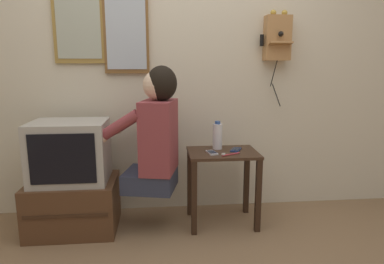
% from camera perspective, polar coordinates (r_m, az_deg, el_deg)
% --- Properties ---
extents(wall_back, '(6.80, 0.05, 2.55)m').
position_cam_1_polar(wall_back, '(2.85, -3.08, 12.21)').
color(wall_back, beige).
rests_on(wall_back, ground_plane).
extents(side_table, '(0.52, 0.39, 0.58)m').
position_cam_1_polar(side_table, '(2.64, 5.10, -6.15)').
color(side_table, '#382316').
rests_on(side_table, ground_plane).
extents(person, '(0.59, 0.47, 0.90)m').
position_cam_1_polar(person, '(2.47, -6.13, 0.03)').
color(person, '#2D3347').
rests_on(person, ground_plane).
extents(tv_stand, '(0.63, 0.49, 0.38)m').
position_cam_1_polar(tv_stand, '(2.76, -19.05, -11.38)').
color(tv_stand, '#51331E').
rests_on(tv_stand, ground_plane).
extents(television, '(0.53, 0.42, 0.44)m').
position_cam_1_polar(television, '(2.64, -19.64, -3.08)').
color(television, '#ADA89E').
rests_on(television, tv_stand).
extents(wall_phone_antique, '(0.24, 0.18, 0.77)m').
position_cam_1_polar(wall_phone_antique, '(2.93, 14.02, 14.99)').
color(wall_phone_antique, '#AD7A47').
extents(framed_picture, '(0.39, 0.03, 0.51)m').
position_cam_1_polar(framed_picture, '(2.88, -18.34, 15.91)').
color(framed_picture, olive).
extents(wall_mirror, '(0.35, 0.03, 0.65)m').
position_cam_1_polar(wall_mirror, '(2.82, -10.92, 16.18)').
color(wall_mirror, brown).
extents(cell_phone_held, '(0.08, 0.13, 0.01)m').
position_cam_1_polar(cell_phone_held, '(2.54, 3.33, -3.44)').
color(cell_phone_held, silver).
rests_on(cell_phone_held, side_table).
extents(cell_phone_spare, '(0.11, 0.14, 0.01)m').
position_cam_1_polar(cell_phone_spare, '(2.64, 7.31, -2.94)').
color(cell_phone_spare, navy).
rests_on(cell_phone_spare, side_table).
extents(water_bottle, '(0.08, 0.08, 0.22)m').
position_cam_1_polar(water_bottle, '(2.66, 4.26, -0.66)').
color(water_bottle, silver).
rests_on(water_bottle, side_table).
extents(toothbrush, '(0.15, 0.08, 0.02)m').
position_cam_1_polar(toothbrush, '(2.50, 6.26, -3.71)').
color(toothbrush, '#D83F4C').
rests_on(toothbrush, side_table).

